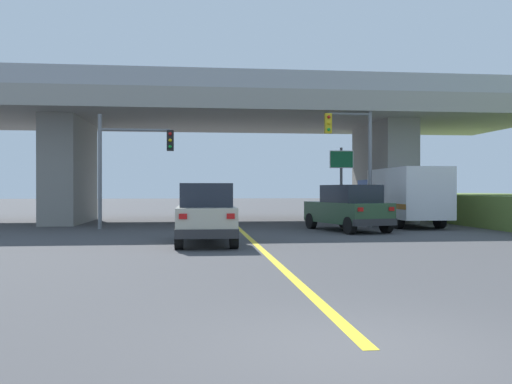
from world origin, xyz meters
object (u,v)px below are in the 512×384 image
at_px(suv_crossing, 348,208).
at_px(traffic_signal_farside, 126,156).
at_px(highway_sign, 341,169).
at_px(suv_lead, 206,213).
at_px(traffic_signal_nearside, 356,147).
at_px(box_truck, 402,195).

relative_size(suv_crossing, traffic_signal_farside, 0.94).
bearing_deg(highway_sign, suv_lead, -126.82).
bearing_deg(traffic_signal_farside, traffic_signal_nearside, -0.32).
height_order(traffic_signal_nearside, traffic_signal_farside, traffic_signal_nearside).
height_order(suv_lead, highway_sign, highway_sign).
xyz_separation_m(suv_crossing, box_truck, (3.69, 3.18, 0.52)).
xyz_separation_m(box_truck, highway_sign, (-2.67, 1.69, 1.35)).
bearing_deg(suv_crossing, suv_lead, -157.11).
relative_size(box_truck, traffic_signal_nearside, 1.21).
bearing_deg(suv_crossing, traffic_signal_farside, 151.72).
distance_m(box_truck, highway_sign, 3.44).
distance_m(box_truck, traffic_signal_farside, 13.66).
bearing_deg(suv_lead, traffic_signal_farside, 115.98).
bearing_deg(traffic_signal_nearside, traffic_signal_farside, 179.68).
height_order(box_truck, traffic_signal_nearside, traffic_signal_nearside).
xyz_separation_m(suv_lead, traffic_signal_farside, (-3.52, 7.23, 2.35)).
bearing_deg(highway_sign, traffic_signal_farside, -166.76).
bearing_deg(traffic_signal_nearside, suv_lead, -135.70).
bearing_deg(suv_lead, box_truck, 38.98).
relative_size(traffic_signal_nearside, highway_sign, 1.53).
height_order(suv_crossing, box_truck, box_truck).
distance_m(suv_crossing, traffic_signal_nearside, 3.77).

